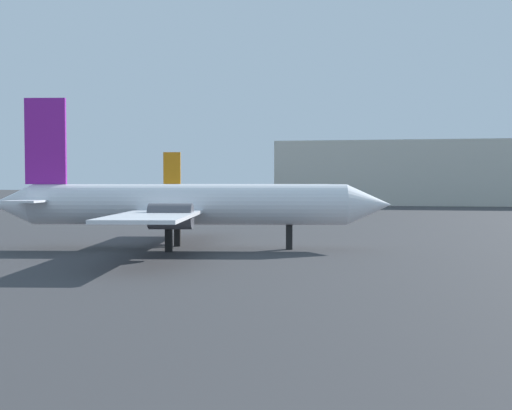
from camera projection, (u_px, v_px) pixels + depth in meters
airplane_on_taxiway at (183, 204)px, 40.92m from camera, size 27.38×24.43×10.23m
airplane_distant at (246, 194)px, 84.64m from camera, size 28.83×21.81×8.69m
terminal_building at (433, 174)px, 123.97m from camera, size 62.16×25.58×12.40m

